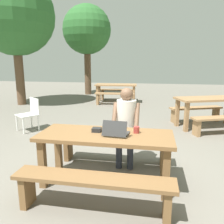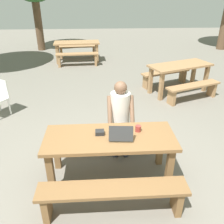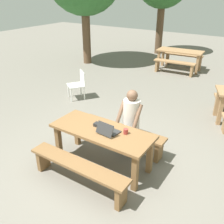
{
  "view_description": "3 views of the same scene",
  "coord_description": "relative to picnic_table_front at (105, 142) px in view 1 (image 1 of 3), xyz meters",
  "views": [
    {
      "loc": [
        0.62,
        -2.92,
        1.69
      ],
      "look_at": [
        0.05,
        0.25,
        0.97
      ],
      "focal_mm": 36.88,
      "sensor_mm": 36.0,
      "label": 1
    },
    {
      "loc": [
        -0.14,
        -2.76,
        2.55
      ],
      "look_at": [
        0.05,
        0.25,
        0.97
      ],
      "focal_mm": 38.12,
      "sensor_mm": 36.0,
      "label": 2
    },
    {
      "loc": [
        2.22,
        -3.07,
        2.95
      ],
      "look_at": [
        0.05,
        0.25,
        0.97
      ],
      "focal_mm": 40.77,
      "sensor_mm": 36.0,
      "label": 3
    }
  ],
  "objects": [
    {
      "name": "bench_near",
      "position": [
        0.0,
        -0.67,
        -0.28
      ],
      "size": [
        1.82,
        0.3,
        0.44
      ],
      "color": "brown",
      "rests_on": "ground"
    },
    {
      "name": "ground_plane",
      "position": [
        0.0,
        0.0,
        -0.61
      ],
      "size": [
        30.0,
        30.0,
        0.0
      ],
      "primitive_type": "plane",
      "color": "slate"
    },
    {
      "name": "picnic_table_rear",
      "position": [
        2.03,
        3.21,
        0.03
      ],
      "size": [
        1.79,
        1.24,
        0.78
      ],
      "rotation": [
        0.0,
        0.0,
        0.36
      ],
      "color": "#9E754C",
      "rests_on": "ground"
    },
    {
      "name": "picnic_table_mid",
      "position": [
        -0.91,
        6.48,
        0.02
      ],
      "size": [
        1.73,
        0.82,
        0.76
      ],
      "rotation": [
        0.0,
        0.0,
        0.06
      ],
      "color": "#9E754C",
      "rests_on": "ground"
    },
    {
      "name": "bench_mid_north",
      "position": [
        -0.95,
        7.09,
        -0.27
      ],
      "size": [
        1.54,
        0.4,
        0.47
      ],
      "rotation": [
        0.0,
        0.0,
        0.06
      ],
      "color": "#9E754C",
      "rests_on": "ground"
    },
    {
      "name": "bench_mid_south",
      "position": [
        -0.87,
        5.86,
        -0.27
      ],
      "size": [
        1.54,
        0.4,
        0.47
      ],
      "rotation": [
        0.0,
        0.0,
        0.06
      ],
      "color": "#9E754C",
      "rests_on": "ground"
    },
    {
      "name": "plastic_chair",
      "position": [
        -2.36,
        2.16,
        -0.18
      ],
      "size": [
        0.61,
        0.61,
        0.8
      ],
      "rotation": [
        0.0,
        0.0,
        5.67
      ],
      "color": "white",
      "rests_on": "ground"
    },
    {
      "name": "bench_rear_north",
      "position": [
        1.82,
        3.76,
        -0.3
      ],
      "size": [
        1.5,
        0.81,
        0.42
      ],
      "rotation": [
        0.0,
        0.0,
        0.36
      ],
      "color": "#9E754C",
      "rests_on": "ground"
    },
    {
      "name": "bench_rear_south",
      "position": [
        2.24,
        2.66,
        -0.3
      ],
      "size": [
        1.5,
        0.81,
        0.42
      ],
      "rotation": [
        0.0,
        0.0,
        0.36
      ],
      "color": "#9E754C",
      "rests_on": "ground"
    },
    {
      "name": "small_pouch",
      "position": [
        -0.14,
        0.07,
        0.14
      ],
      "size": [
        0.12,
        0.1,
        0.06
      ],
      "color": "black",
      "rests_on": "picnic_table_front"
    },
    {
      "name": "picnic_table_front",
      "position": [
        0.0,
        0.0,
        0.0
      ],
      "size": [
        1.82,
        0.73,
        0.72
      ],
      "color": "brown",
      "rests_on": "ground"
    },
    {
      "name": "tree_left",
      "position": [
        -4.52,
        5.31,
        2.72
      ],
      "size": [
        2.95,
        2.95,
        4.83
      ],
      "color": "brown",
      "rests_on": "ground"
    },
    {
      "name": "bench_far",
      "position": [
        0.0,
        0.67,
        -0.28
      ],
      "size": [
        1.82,
        0.3,
        0.44
      ],
      "color": "brown",
      "rests_on": "ground"
    },
    {
      "name": "person_seated",
      "position": [
        0.21,
        0.64,
        0.14
      ],
      "size": [
        0.42,
        0.41,
        1.28
      ],
      "color": "#333847",
      "rests_on": "ground"
    },
    {
      "name": "tree_right",
      "position": [
        -2.73,
        8.6,
        2.55
      ],
      "size": [
        2.39,
        2.39,
        4.39
      ],
      "color": "brown",
      "rests_on": "ground"
    },
    {
      "name": "laptop",
      "position": [
        0.15,
        -0.03,
        0.17
      ],
      "size": [
        0.35,
        0.32,
        0.21
      ],
      "rotation": [
        0.0,
        0.0,
        3.06
      ],
      "color": "#2D2D2D",
      "rests_on": "picnic_table_front"
    },
    {
      "name": "coffee_mug",
      "position": [
        0.41,
        0.11,
        0.16
      ],
      "size": [
        0.08,
        0.08,
        0.09
      ],
      "color": "#99332D",
      "rests_on": "picnic_table_front"
    }
  ]
}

